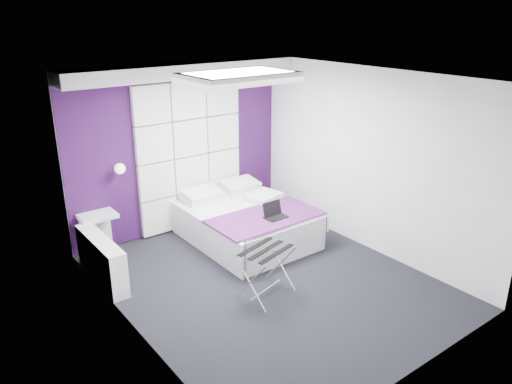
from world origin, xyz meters
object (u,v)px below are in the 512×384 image
bed (246,222)px  laptop (274,213)px  radiator (102,260)px  wall_lamp (119,168)px  nightstand (97,216)px  luggage_rack (266,272)px

bed → laptop: bearing=-81.6°
radiator → laptop: size_ratio=3.87×
laptop → wall_lamp: bearing=137.3°
bed → wall_lamp: bearing=150.2°
nightstand → laptop: bearing=-34.8°
luggage_rack → laptop: laptop is taller
radiator → wall_lamp: bearing=49.9°
bed → nightstand: bearing=156.4°
bed → laptop: 0.65m
radiator → bed: size_ratio=0.62×
laptop → luggage_rack: bearing=-134.9°
radiator → nightstand: size_ratio=2.41×
nightstand → laptop: (2.03, -1.41, -0.01)m
wall_lamp → luggage_rack: 2.61m
radiator → luggage_rack: (1.46, -1.54, 0.01)m
luggage_rack → bed: bearing=47.8°
radiator → laptop: laptop is taller
luggage_rack → nightstand: bearing=103.5°
radiator → laptop: 2.40m
wall_lamp → nightstand: wall_lamp is taller
radiator → nightstand: 0.82m
nightstand → laptop: laptop is taller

